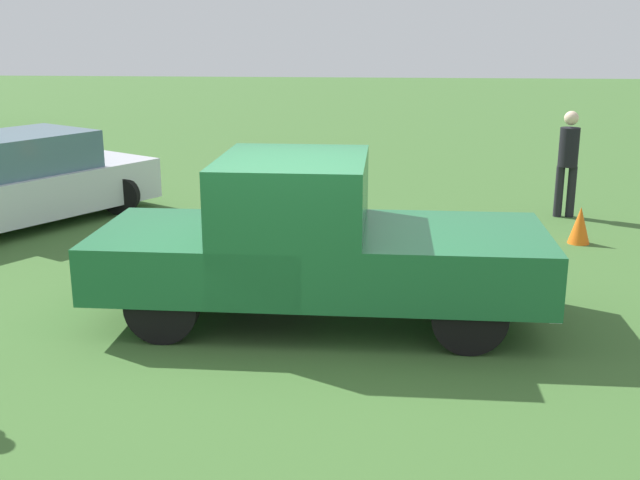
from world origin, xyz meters
TOP-DOWN VIEW (x-y plane):
  - ground_plane at (0.00, 0.00)m, footprint 80.00×80.00m
  - pickup_truck at (0.14, 0.35)m, footprint 4.82×1.88m
  - sedan_far at (-4.96, 4.05)m, footprint 4.04×5.02m
  - person_bystander at (3.97, 5.36)m, footprint 0.34×0.33m
  - traffic_cone at (3.83, 3.70)m, footprint 0.32×0.32m

SIDE VIEW (x-z plane):
  - ground_plane at x=0.00m, z-range 0.00..0.00m
  - traffic_cone at x=3.83m, z-range 0.00..0.55m
  - sedan_far at x=-4.96m, z-range -0.06..1.40m
  - pickup_truck at x=0.14m, z-range 0.02..1.82m
  - person_bystander at x=3.97m, z-range 0.12..1.89m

